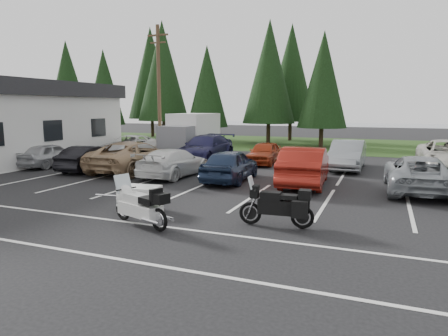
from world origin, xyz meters
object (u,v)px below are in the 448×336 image
(car_far_1, at_px, (205,148))
(car_far_2, at_px, (264,153))
(car_far_0, at_px, (130,146))
(touring_motorcycle, at_px, (140,201))
(car_near_4, at_px, (230,165))
(car_near_5, at_px, (305,166))
(cargo_trailer, at_px, (140,198))
(car_near_2, at_px, (134,156))
(adventure_motorcycle, at_px, (276,202))
(car_near_1, at_px, (90,158))
(car_near_3, at_px, (174,163))
(box_truck, at_px, (188,134))
(car_far_3, at_px, (347,155))
(car_near_0, at_px, (51,155))
(car_near_6, at_px, (419,174))
(utility_pole, at_px, (159,88))

(car_far_1, height_order, car_far_2, car_far_1)
(car_far_0, xyz_separation_m, car_far_1, (5.68, -0.07, 0.08))
(touring_motorcycle, bearing_deg, car_near_4, 110.57)
(car_near_5, relative_size, cargo_trailer, 2.82)
(car_near_2, relative_size, car_far_2, 1.48)
(car_near_5, distance_m, adventure_motorcycle, 6.50)
(car_far_0, height_order, adventure_motorcycle, car_far_0)
(car_near_1, bearing_deg, car_near_3, 175.70)
(car_near_3, bearing_deg, car_near_4, 179.92)
(car_near_5, relative_size, car_far_1, 0.91)
(box_truck, relative_size, car_far_3, 1.18)
(car_near_2, bearing_deg, car_near_3, 167.53)
(adventure_motorcycle, bearing_deg, car_near_2, 138.99)
(car_near_0, relative_size, car_near_1, 0.97)
(adventure_motorcycle, bearing_deg, car_far_2, 102.71)
(car_near_1, bearing_deg, car_near_5, 176.42)
(car_near_0, height_order, car_far_0, car_far_0)
(car_near_4, height_order, car_far_1, car_far_1)
(car_near_0, distance_m, car_far_0, 5.80)
(car_near_0, height_order, car_near_2, car_near_2)
(car_near_5, height_order, car_far_0, car_near_5)
(car_far_1, xyz_separation_m, car_far_3, (8.63, -0.27, -0.02))
(box_truck, bearing_deg, car_near_3, -67.27)
(car_near_1, bearing_deg, car_near_6, 176.70)
(box_truck, bearing_deg, car_far_1, -46.45)
(box_truck, bearing_deg, car_far_3, -14.80)
(car_near_2, bearing_deg, car_near_1, 16.52)
(utility_pole, xyz_separation_m, cargo_trailer, (7.76, -14.25, -4.28))
(car_far_0, bearing_deg, utility_pole, 56.57)
(car_near_5, xyz_separation_m, cargo_trailer, (-4.10, -6.46, -0.42))
(car_far_1, bearing_deg, car_near_1, -123.66)
(car_near_2, height_order, adventure_motorcycle, car_near_2)
(car_near_1, xyz_separation_m, car_far_3, (12.65, 5.66, 0.11))
(cargo_trailer, bearing_deg, car_far_3, 58.68)
(car_far_1, xyz_separation_m, cargo_trailer, (3.20, -12.06, -0.39))
(car_far_2, bearing_deg, car_far_0, 179.14)
(car_far_2, height_order, adventure_motorcycle, adventure_motorcycle)
(car_far_0, relative_size, car_far_1, 0.94)
(utility_pole, distance_m, car_far_1, 6.38)
(touring_motorcycle, distance_m, cargo_trailer, 1.69)
(car_near_2, bearing_deg, utility_pole, -68.63)
(car_near_0, bearing_deg, touring_motorcycle, 144.41)
(car_near_5, relative_size, adventure_motorcycle, 2.16)
(touring_motorcycle, distance_m, adventure_motorcycle, 3.84)
(car_near_1, xyz_separation_m, car_near_2, (2.34, 0.69, 0.13))
(car_near_3, height_order, car_near_5, car_near_5)
(car_far_3, bearing_deg, car_far_0, 179.58)
(car_far_2, xyz_separation_m, touring_motorcycle, (0.26, -13.47, 0.04))
(car_far_2, relative_size, cargo_trailer, 2.17)
(car_far_3, bearing_deg, car_near_1, -154.95)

